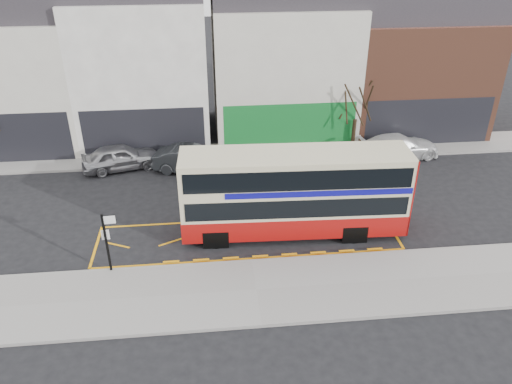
{
  "coord_description": "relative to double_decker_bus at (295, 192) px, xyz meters",
  "views": [
    {
      "loc": [
        -1.63,
        -17.8,
        13.35
      ],
      "look_at": [
        0.43,
        2.0,
        2.22
      ],
      "focal_mm": 35.0,
      "sensor_mm": 36.0,
      "label": 1
    }
  ],
  "objects": [
    {
      "name": "street_tree_right",
      "position": [
        5.32,
        8.82,
        1.78
      ],
      "size": [
        2.68,
        2.68,
        5.79
      ],
      "color": "black",
      "rests_on": "ground"
    },
    {
      "name": "ground",
      "position": [
        -2.22,
        -1.88,
        -2.17
      ],
      "size": [
        120.0,
        120.0,
        0.0
      ],
      "primitive_type": "plane",
      "color": "black",
      "rests_on": "ground"
    },
    {
      "name": "road_markings",
      "position": [
        -2.22,
        -0.28,
        -2.17
      ],
      "size": [
        14.0,
        3.4,
        0.01
      ],
      "primitive_type": null,
      "color": "#FAA30D",
      "rests_on": "ground"
    },
    {
      "name": "double_decker_bus",
      "position": [
        0.0,
        0.0,
        0.0
      ],
      "size": [
        10.44,
        2.78,
        4.14
      ],
      "rotation": [
        0.0,
        0.0,
        -0.04
      ],
      "color": "beige",
      "rests_on": "ground"
    },
    {
      "name": "terrace_far_left",
      "position": [
        -15.72,
        13.11,
        2.65
      ],
      "size": [
        8.0,
        8.01,
        10.8
      ],
      "color": "beige",
      "rests_on": "ground"
    },
    {
      "name": "kerb",
      "position": [
        -2.22,
        -2.26,
        -2.1
      ],
      "size": [
        40.0,
        0.15,
        0.15
      ],
      "primitive_type": "cube",
      "color": "gray",
      "rests_on": "ground"
    },
    {
      "name": "terrace_left",
      "position": [
        -7.72,
        13.11,
        3.15
      ],
      "size": [
        8.0,
        8.01,
        11.8
      ],
      "color": "white",
      "rests_on": "ground"
    },
    {
      "name": "far_pavement",
      "position": [
        -2.22,
        9.12,
        -2.1
      ],
      "size": [
        50.0,
        3.0,
        0.15
      ],
      "primitive_type": "cube",
      "color": "gray",
      "rests_on": "ground"
    },
    {
      "name": "terrace_right",
      "position": [
        10.28,
        13.1,
        2.4
      ],
      "size": [
        9.0,
        8.01,
        10.3
      ],
      "color": "brown",
      "rests_on": "ground"
    },
    {
      "name": "terrace_green_shop",
      "position": [
        1.28,
        13.11,
        2.9
      ],
      "size": [
        9.0,
        8.01,
        11.3
      ],
      "color": "beige",
      "rests_on": "ground"
    },
    {
      "name": "bus_stop_post",
      "position": [
        -8.16,
        -2.27,
        -0.35
      ],
      "size": [
        0.69,
        0.13,
        2.75
      ],
      "rotation": [
        0.0,
        0.0,
        0.06
      ],
      "color": "black",
      "rests_on": "pavement"
    },
    {
      "name": "pavement",
      "position": [
        -2.22,
        -4.18,
        -2.1
      ],
      "size": [
        40.0,
        4.0,
        0.15
      ],
      "primitive_type": "cube",
      "color": "gray",
      "rests_on": "ground"
    },
    {
      "name": "car_grey",
      "position": [
        -4.79,
        6.9,
        -1.41
      ],
      "size": [
        4.91,
        2.9,
        1.53
      ],
      "primitive_type": "imported",
      "rotation": [
        0.0,
        0.0,
        1.27
      ],
      "color": "#3D4145",
      "rests_on": "ground"
    },
    {
      "name": "car_white",
      "position": [
        7.86,
        7.55,
        -1.43
      ],
      "size": [
        5.39,
        2.87,
        1.49
      ],
      "primitive_type": "imported",
      "rotation": [
        0.0,
        0.0,
        1.73
      ],
      "color": "white",
      "rests_on": "ground"
    },
    {
      "name": "car_silver",
      "position": [
        -9.07,
        7.78,
        -1.42
      ],
      "size": [
        4.75,
        2.84,
        1.52
      ],
      "primitive_type": "imported",
      "rotation": [
        0.0,
        0.0,
        1.82
      ],
      "color": "#A3A3A8",
      "rests_on": "ground"
    }
  ]
}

